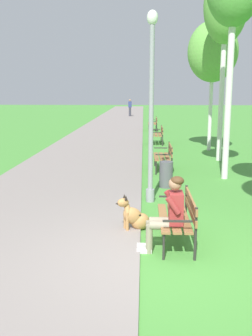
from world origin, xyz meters
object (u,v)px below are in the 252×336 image
object	(u,v)px
litter_bin	(166,174)
pedestrian_distant	(130,108)
park_bench_near	(180,214)
person_seated_on_near_bench	(169,211)
park_bench_far	(158,133)
park_bench_furthest	(154,123)
birch_tree_fourth	(226,7)
park_bench_mid	(165,155)
dog_shepherd	(135,217)
lamp_post_near	(151,107)
birch_tree_fifth	(213,52)

from	to	relation	value
litter_bin	pedestrian_distant	bearing A→B (deg)	94.01
park_bench_near	person_seated_on_near_bench	xyz separation A→B (m)	(-0.21, -0.35, 0.17)
person_seated_on_near_bench	litter_bin	xyz separation A→B (m)	(0.20, 4.23, -0.33)
park_bench_far	person_seated_on_near_bench	distance (m)	12.71
park_bench_furthest	birch_tree_fourth	size ratio (longest dim) A/B	0.22
park_bench_mid	park_bench_furthest	distance (m)	12.35
park_bench_near	park_bench_mid	world-z (taller)	same
dog_shepherd	lamp_post_near	world-z (taller)	lamp_post_near
lamp_post_near	pedestrian_distant	bearing A→B (deg)	92.93
park_bench_far	birch_tree_fourth	bearing A→B (deg)	-64.41
park_bench_near	park_bench_far	xyz separation A→B (m)	(0.09, 12.36, 0.00)
park_bench_furthest	person_seated_on_near_bench	bearing A→B (deg)	-90.68
park_bench_mid	birch_tree_fifth	bearing A→B (deg)	63.69
birch_tree_fourth	litter_bin	size ratio (longest dim) A/B	9.64
park_bench_furthest	litter_bin	size ratio (longest dim) A/B	2.14
lamp_post_near	litter_bin	distance (m)	2.36
park_bench_far	person_seated_on_near_bench	world-z (taller)	person_seated_on_near_bench
park_bench_near	pedestrian_distant	distance (m)	31.40
park_bench_far	dog_shepherd	xyz separation A→B (m)	(-0.85, -11.77, -0.25)
pedestrian_distant	park_bench_mid	bearing A→B (deg)	-85.45
park_bench_mid	park_bench_far	world-z (taller)	same
birch_tree_fifth	park_bench_near	bearing A→B (deg)	-101.92
lamp_post_near	park_bench_mid	bearing A→B (deg)	81.74
park_bench_mid	person_seated_on_near_bench	distance (m)	6.47
park_bench_mid	birch_tree_fifth	size ratio (longest dim) A/B	0.28
lamp_post_near	birch_tree_fourth	distance (m)	6.87
dog_shepherd	park_bench_furthest	bearing A→B (deg)	87.49
park_bench_near	birch_tree_fourth	distance (m)	9.61
park_bench_far	person_seated_on_near_bench	xyz separation A→B (m)	(-0.29, -12.70, 0.17)
person_seated_on_near_bench	birch_tree_fourth	xyz separation A→B (m)	(2.38, 8.35, 4.68)
park_bench_furthest	park_bench_far	bearing A→B (deg)	-89.36
park_bench_near	birch_tree_fifth	distance (m)	11.25
person_seated_on_near_bench	lamp_post_near	distance (m)	3.23
park_bench_far	litter_bin	bearing A→B (deg)	-90.63
dog_shepherd	pedestrian_distant	size ratio (longest dim) A/B	0.48
pedestrian_distant	park_bench_furthest	bearing A→B (deg)	-81.38
litter_bin	lamp_post_near	bearing A→B (deg)	-107.83
park_bench_far	pedestrian_distant	size ratio (longest dim) A/B	0.91
park_bench_far	person_seated_on_near_bench	size ratio (longest dim) A/B	1.20
park_bench_near	lamp_post_near	bearing A→B (deg)	100.36
litter_bin	park_bench_furthest	bearing A→B (deg)	89.90
park_bench_far	park_bench_mid	bearing A→B (deg)	-90.13
pedestrian_distant	birch_tree_fifth	bearing A→B (deg)	-78.81
park_bench_furthest	litter_bin	xyz separation A→B (m)	(-0.03, -14.59, -0.16)
birch_tree_fourth	pedestrian_distant	world-z (taller)	birch_tree_fourth
park_bench_far	park_bench_near	bearing A→B (deg)	-90.39
park_bench_mid	park_bench_far	bearing A→B (deg)	89.87
litter_bin	park_bench_mid	bearing A→B (deg)	87.98
litter_bin	person_seated_on_near_bench	bearing A→B (deg)	-92.70
park_bench_far	dog_shepherd	bearing A→B (deg)	-94.15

